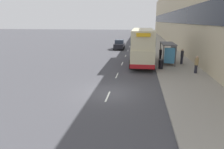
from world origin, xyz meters
TOP-DOWN VIEW (x-y plane):
  - ground_plane at (0.00, 0.00)m, footprint 220.00×220.00m
  - pavement at (6.50, 38.50)m, footprint 5.00×93.00m
  - terrace_facade at (10.49, 38.50)m, footprint 3.10×93.00m
  - lane_mark_0 at (0.00, -0.85)m, footprint 0.12×2.00m
  - lane_mark_1 at (0.00, 4.95)m, footprint 0.12×2.00m
  - lane_mark_2 at (0.00, 10.74)m, footprint 0.12×2.00m
  - lane_mark_3 at (0.00, 16.53)m, footprint 0.12×2.00m
  - lane_mark_4 at (0.00, 22.32)m, footprint 0.12×2.00m
  - lane_mark_5 at (0.00, 28.11)m, footprint 0.12×2.00m
  - bus_shelter at (5.77, 10.95)m, footprint 1.60×4.20m
  - double_decker_bus_near at (2.47, 11.17)m, footprint 2.85×10.35m
  - car_0 at (-1.78, 23.87)m, footprint 1.98×3.90m
  - pedestrian_at_shelter at (7.34, 11.01)m, footprint 0.37×0.37m
  - pedestrian_1 at (4.86, 12.20)m, footprint 0.34×0.34m
  - pedestrian_2 at (7.88, 6.49)m, footprint 0.35×0.35m
  - litter_bin at (4.55, 7.98)m, footprint 0.55×0.55m

SIDE VIEW (x-z plane):
  - ground_plane at x=0.00m, z-range 0.00..0.00m
  - lane_mark_0 at x=0.00m, z-range 0.00..0.01m
  - lane_mark_1 at x=0.00m, z-range 0.00..0.01m
  - lane_mark_2 at x=0.00m, z-range 0.00..0.01m
  - lane_mark_3 at x=0.00m, z-range 0.00..0.01m
  - lane_mark_4 at x=0.00m, z-range 0.00..0.01m
  - lane_mark_5 at x=0.00m, z-range 0.00..0.01m
  - pavement at x=6.50m, z-range 0.00..0.14m
  - litter_bin at x=4.55m, z-range 0.14..1.19m
  - car_0 at x=-1.78m, z-range -0.02..1.80m
  - pedestrian_1 at x=4.86m, z-range 0.16..1.89m
  - pedestrian_2 at x=7.88m, z-range 0.16..1.93m
  - pedestrian_at_shelter at x=7.34m, z-range 0.16..2.01m
  - bus_shelter at x=5.77m, z-range 0.64..3.12m
  - double_decker_bus_near at x=2.47m, z-range 0.13..4.43m
  - terrace_facade at x=10.49m, z-range 0.00..13.51m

